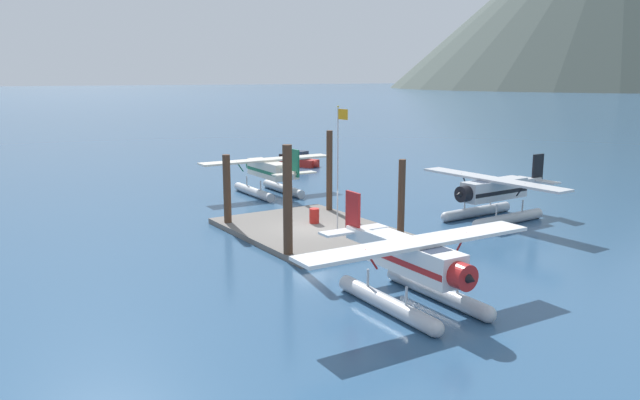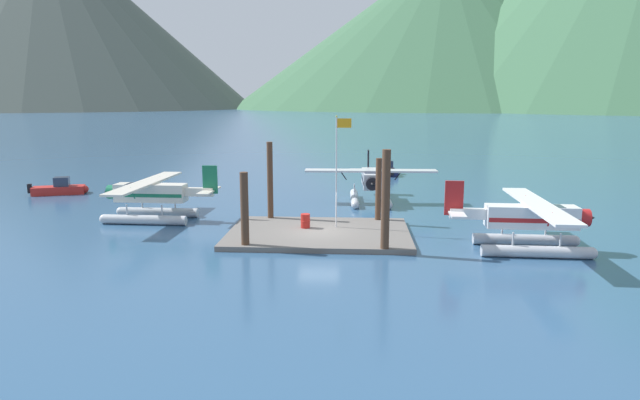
% 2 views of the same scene
% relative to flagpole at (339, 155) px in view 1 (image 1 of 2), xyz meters
% --- Properties ---
extents(ground_plane, '(1200.00, 1200.00, 0.00)m').
position_rel_flagpole_xyz_m(ground_plane, '(-1.12, -1.12, -4.54)').
color(ground_plane, '#2D5175').
extents(dock_platform, '(10.94, 7.92, 0.30)m').
position_rel_flagpole_xyz_m(dock_platform, '(-1.12, -1.12, -4.39)').
color(dock_platform, '#66605B').
rests_on(dock_platform, ground).
extents(piling_near_left, '(0.44, 0.44, 4.33)m').
position_rel_flagpole_xyz_m(piling_near_left, '(-4.97, -4.52, -2.38)').
color(piling_near_left, '#4C3323').
rests_on(piling_near_left, ground).
extents(piling_near_right, '(0.46, 0.46, 5.62)m').
position_rel_flagpole_xyz_m(piling_near_right, '(2.66, -4.83, -1.73)').
color(piling_near_right, '#4C3323').
rests_on(piling_near_right, ground).
extents(piling_far_left, '(0.39, 0.39, 5.42)m').
position_rel_flagpole_xyz_m(piling_far_left, '(-4.62, 2.47, -1.83)').
color(piling_far_left, '#4C3323').
rests_on(piling_far_left, ground).
extents(piling_far_right, '(0.39, 0.39, 4.40)m').
position_rel_flagpole_xyz_m(piling_far_right, '(2.60, 2.36, -2.34)').
color(piling_far_right, '#4C3323').
rests_on(piling_far_right, ground).
extents(flagpole, '(0.95, 0.10, 6.92)m').
position_rel_flagpole_xyz_m(flagpole, '(0.00, 0.00, 0.00)').
color(flagpole, silver).
rests_on(flagpole, dock_platform).
extents(fuel_drum, '(0.62, 0.62, 0.88)m').
position_rel_flagpole_xyz_m(fuel_drum, '(-2.01, -0.34, -3.80)').
color(fuel_drum, '#AD1E19').
rests_on(fuel_drum, dock_platform).
extents(seaplane_silver_bow_right, '(10.43, 7.98, 3.84)m').
position_rel_flagpole_xyz_m(seaplane_silver_bow_right, '(2.29, 10.05, -2.97)').
color(seaplane_silver_bow_right, '#B7BABF').
rests_on(seaplane_silver_bow_right, ground).
extents(seaplane_cream_port_fwd, '(7.98, 10.44, 3.84)m').
position_rel_flagpole_xyz_m(seaplane_cream_port_fwd, '(-12.84, 2.44, -2.97)').
color(seaplane_cream_port_fwd, '#B7BABF').
rests_on(seaplane_cream_port_fwd, ground).
extents(seaplane_white_stbd_aft, '(7.98, 10.44, 3.84)m').
position_rel_flagpole_xyz_m(seaplane_white_stbd_aft, '(10.63, -3.86, -2.97)').
color(seaplane_white_stbd_aft, '#B7BABF').
rests_on(seaplane_white_stbd_aft, ground).
extents(boat_red_open_west, '(4.70, 2.80, 1.50)m').
position_rel_flagpole_xyz_m(boat_red_open_west, '(-24.66, 12.32, -4.05)').
color(boat_red_open_west, '#B2231E').
rests_on(boat_red_open_west, ground).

